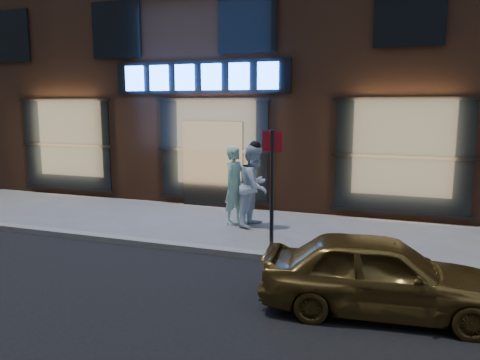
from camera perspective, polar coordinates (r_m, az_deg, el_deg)
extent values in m
plane|color=slate|center=(9.95, -12.17, -7.72)|extent=(90.00, 90.00, 0.00)
cube|color=gray|center=(9.94, -12.19, -7.39)|extent=(60.00, 0.25, 0.12)
cube|color=#54301E|center=(16.99, 2.13, 16.43)|extent=(30.00, 8.00, 10.00)
cube|color=black|center=(13.23, -5.02, 12.37)|extent=(5.20, 0.06, 0.90)
cube|color=black|center=(13.12, -3.34, 1.91)|extent=(1.80, 0.10, 2.40)
cube|color=#FFBF72|center=(15.76, -20.30, 4.04)|extent=(3.00, 0.04, 2.60)
cube|color=black|center=(15.73, -20.39, 4.03)|extent=(3.20, 0.06, 2.80)
cube|color=#FFBF72|center=(13.13, -3.25, 3.67)|extent=(3.00, 0.04, 2.60)
cube|color=black|center=(13.10, -3.32, 3.66)|extent=(3.20, 0.06, 2.80)
cube|color=#FFBF72|center=(12.11, 19.14, 2.71)|extent=(3.00, 0.04, 2.60)
cube|color=black|center=(12.07, 19.13, 2.69)|extent=(3.20, 0.06, 2.80)
cube|color=black|center=(17.17, -26.37, 15.43)|extent=(1.60, 0.06, 1.60)
cube|color=black|center=(14.63, -14.86, 17.31)|extent=(1.60, 0.06, 1.60)
cube|color=black|center=(12.86, 0.87, 18.77)|extent=(1.60, 0.06, 1.60)
cube|color=black|center=(12.19, 20.02, 18.77)|extent=(1.60, 0.06, 1.60)
cube|color=#2659FF|center=(14.11, -12.71, 11.98)|extent=(0.55, 0.12, 0.70)
cube|color=#2659FF|center=(13.71, -9.82, 12.16)|extent=(0.55, 0.12, 0.70)
cube|color=#2659FF|center=(13.34, -6.75, 12.31)|extent=(0.55, 0.12, 0.70)
cube|color=#2659FF|center=(13.00, -3.51, 12.44)|extent=(0.55, 0.12, 0.70)
cube|color=#2659FF|center=(12.71, -0.11, 12.53)|extent=(0.55, 0.12, 0.70)
cube|color=#2659FF|center=(12.46, 3.44, 12.58)|extent=(0.55, 0.12, 0.70)
imported|color=#B2EACD|center=(11.26, -0.60, -0.63)|extent=(0.65, 0.79, 1.88)
imported|color=silver|center=(11.05, 1.81, -0.68)|extent=(0.85, 1.03, 1.93)
imported|color=brown|center=(6.84, 16.69, -10.93)|extent=(3.38, 1.64, 1.11)
cylinder|color=#262628|center=(8.79, 3.91, -1.72)|extent=(0.08, 0.08, 2.40)
cube|color=red|center=(8.66, 3.98, 4.72)|extent=(0.38, 0.06, 0.38)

